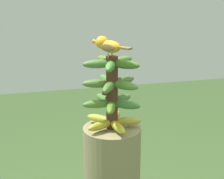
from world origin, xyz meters
The scene contains 2 objects.
banana_bunch centered at (0.00, 0.00, 1.21)m, with size 0.26×0.26×0.32m.
perched_bird centered at (0.00, -0.02, 1.42)m, with size 0.17×0.14×0.08m.
Camera 1 is at (1.54, -0.39, 1.71)m, focal length 61.93 mm.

